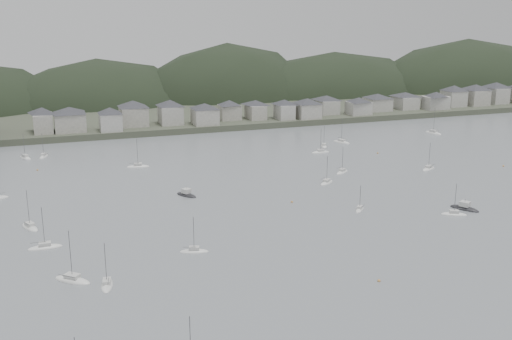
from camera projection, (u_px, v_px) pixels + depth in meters
name	position (u px, v px, depth m)	size (l,w,h in m)	color
ground	(373.00, 280.00, 127.49)	(900.00, 900.00, 0.00)	slate
far_shore_land	(145.00, 98.00, 395.74)	(900.00, 250.00, 3.00)	#383D2D
forested_ridge	(161.00, 122.00, 377.26)	(851.55, 103.94, 102.57)	black
waterfront_town	(277.00, 107.00, 308.68)	(451.48, 28.46, 12.92)	gray
sailboat_lead	(341.00, 142.00, 264.20)	(6.31, 8.92, 11.76)	silver
moored_fleet	(199.00, 203.00, 178.79)	(262.63, 172.57, 13.49)	silver
motor_launch_near	(464.00, 208.00, 173.92)	(6.92, 9.31, 4.09)	black
motor_launch_far	(186.00, 195.00, 186.94)	(6.68, 8.32, 3.91)	black
mooring_buoys	(316.00, 185.00, 198.21)	(166.12, 124.38, 0.70)	#C38941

